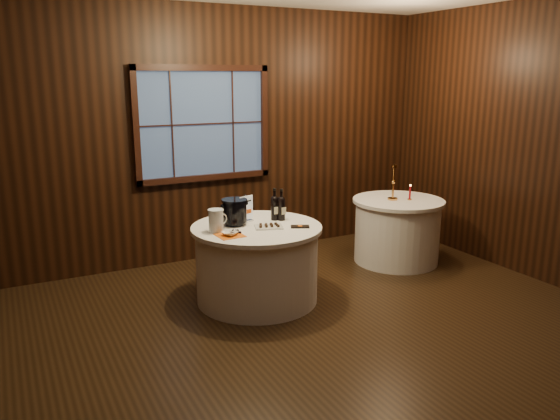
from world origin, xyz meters
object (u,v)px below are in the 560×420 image
ice_bucket (235,211)px  grape_bunch (235,231)px  sign_stand (246,213)px  cracker_bowl (230,233)px  side_table (397,230)px  port_bottle_right (281,207)px  chocolate_plate (269,226)px  red_candle (410,194)px  port_bottle_left (275,206)px  chocolate_box (300,227)px  main_table (257,263)px  brass_candlestick (393,187)px  glass_pitcher (216,220)px

ice_bucket → grape_bunch: (-0.11, -0.28, -0.12)m
sign_stand → cracker_bowl: size_ratio=1.95×
side_table → port_bottle_right: port_bottle_right is taller
chocolate_plate → red_candle: 2.05m
sign_stand → chocolate_plate: sign_stand is taller
port_bottle_left → cracker_bowl: port_bottle_left is taller
chocolate_box → grape_bunch: size_ratio=1.08×
cracker_bowl → ice_bucket: bearing=60.1°
main_table → side_table: size_ratio=1.19×
ice_bucket → grape_bunch: 0.32m
main_table → port_bottle_right: bearing=15.3°
ice_bucket → chocolate_plate: size_ratio=0.84×
main_table → red_candle: bearing=5.8°
chocolate_plate → grape_bunch: same height
brass_candlestick → red_candle: (0.17, -0.11, -0.08)m
main_table → sign_stand: bearing=97.8°
port_bottle_left → chocolate_plate: (-0.19, -0.24, -0.13)m
main_table → grape_bunch: 0.51m
port_bottle_right → brass_candlestick: brass_candlestick is taller
chocolate_plate → brass_candlestick: 1.90m
sign_stand → cracker_bowl: bearing=-149.3°
main_table → chocolate_plate: 0.42m
port_bottle_right → chocolate_box: size_ratio=1.83×
cracker_bowl → port_bottle_right: bearing=22.3°
port_bottle_right → chocolate_plate: (-0.24, -0.20, -0.12)m
main_table → grape_bunch: bearing=-153.4°
red_candle → main_table: bearing=-174.2°
side_table → brass_candlestick: (-0.08, 0.02, 0.53)m
port_bottle_right → ice_bucket: bearing=161.5°
main_table → side_table: bearing=8.5°
sign_stand → brass_candlestick: bearing=-14.8°
main_table → chocolate_box: 0.58m
chocolate_plate → glass_pitcher: size_ratio=1.43×
side_table → sign_stand: 2.08m
side_table → glass_pitcher: (-2.42, -0.31, 0.49)m
chocolate_box → cracker_bowl: 0.71m
cracker_bowl → red_candle: 2.49m
grape_bunch → brass_candlestick: 2.26m
main_table → side_table: 2.02m
sign_stand → grape_bunch: (-0.26, -0.34, -0.07)m
port_bottle_left → brass_candlestick: (1.66, 0.19, 0.01)m
side_table → cracker_bowl: 2.44m
sign_stand → ice_bucket: size_ratio=1.06×
ice_bucket → cracker_bowl: ice_bucket is taller
side_table → chocolate_box: size_ratio=6.13×
glass_pitcher → red_candle: bearing=-6.8°
chocolate_box → brass_candlestick: brass_candlestick is taller
side_table → chocolate_plate: (-1.92, -0.42, 0.40)m
main_table → sign_stand: 0.51m
side_table → ice_bucket: size_ratio=4.19×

